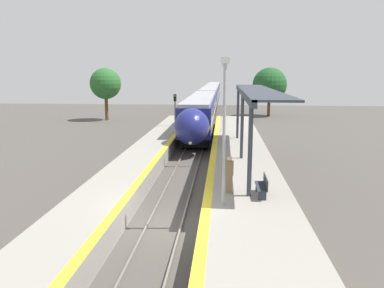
# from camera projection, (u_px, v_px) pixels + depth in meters

# --- Properties ---
(ground_plane) EXTENTS (120.00, 120.00, 0.00)m
(ground_plane) POSITION_uv_depth(u_px,v_px,m) (165.00, 226.00, 15.92)
(ground_plane) COLOR #4C4742
(rail_left) EXTENTS (0.08, 90.00, 0.15)m
(rail_left) POSITION_uv_depth(u_px,v_px,m) (148.00, 224.00, 15.97)
(rail_left) COLOR slate
(rail_left) RESTS_ON ground_plane
(rail_right) EXTENTS (0.08, 90.00, 0.15)m
(rail_right) POSITION_uv_depth(u_px,v_px,m) (181.00, 225.00, 15.85)
(rail_right) COLOR slate
(rail_right) RESTS_ON ground_plane
(train) EXTENTS (2.87, 72.19, 3.90)m
(train) POSITION_uv_depth(u_px,v_px,m) (209.00, 98.00, 62.50)
(train) COLOR black
(train) RESTS_ON ground_plane
(platform_right) EXTENTS (4.02, 64.00, 1.05)m
(platform_right) POSITION_uv_depth(u_px,v_px,m) (250.00, 217.00, 15.53)
(platform_right) COLOR gray
(platform_right) RESTS_ON ground_plane
(platform_left) EXTENTS (2.82, 64.00, 1.05)m
(platform_left) POSITION_uv_depth(u_px,v_px,m) (96.00, 212.00, 16.07)
(platform_left) COLOR gray
(platform_left) RESTS_ON ground_plane
(platform_bench) EXTENTS (0.44, 1.60, 0.89)m
(platform_bench) POSITION_uv_depth(u_px,v_px,m) (263.00, 186.00, 16.57)
(platform_bench) COLOR #2D333D
(platform_bench) RESTS_ON platform_right
(person_waiting) EXTENTS (0.36, 0.23, 1.71)m
(person_waiting) POSITION_uv_depth(u_px,v_px,m) (229.00, 174.00, 16.92)
(person_waiting) COLOR #7F6647
(person_waiting) RESTS_ON platform_right
(railway_signal) EXTENTS (0.28, 0.28, 4.25)m
(railway_signal) POSITION_uv_depth(u_px,v_px,m) (175.00, 110.00, 38.07)
(railway_signal) COLOR #59595E
(railway_signal) RESTS_ON ground_plane
(lamppost_near) EXTENTS (0.36, 0.20, 5.99)m
(lamppost_near) POSITION_uv_depth(u_px,v_px,m) (224.00, 124.00, 14.90)
(lamppost_near) COLOR #9E9EA3
(lamppost_near) RESTS_ON platform_right
(lamppost_mid) EXTENTS (0.36, 0.20, 5.99)m
(lamppost_mid) POSITION_uv_depth(u_px,v_px,m) (224.00, 103.00, 25.16)
(lamppost_mid) COLOR #9E9EA3
(lamppost_mid) RESTS_ON platform_right
(lamppost_far) EXTENTS (0.36, 0.20, 5.99)m
(lamppost_far) POSITION_uv_depth(u_px,v_px,m) (224.00, 94.00, 35.42)
(lamppost_far) COLOR #9E9EA3
(lamppost_far) RESTS_ON platform_right
(lamppost_farthest) EXTENTS (0.36, 0.20, 5.99)m
(lamppost_farthest) POSITION_uv_depth(u_px,v_px,m) (224.00, 89.00, 45.68)
(lamppost_farthest) COLOR #9E9EA3
(lamppost_farthest) RESTS_ON platform_right
(station_canopy) EXTENTS (2.02, 17.88, 4.37)m
(station_canopy) POSITION_uv_depth(u_px,v_px,m) (252.00, 94.00, 23.12)
(station_canopy) COLOR #333842
(station_canopy) RESTS_ON platform_right
(background_tree_left) EXTENTS (4.15, 4.15, 7.00)m
(background_tree_left) POSITION_uv_depth(u_px,v_px,m) (105.00, 84.00, 50.23)
(background_tree_left) COLOR brown
(background_tree_left) RESTS_ON ground_plane
(background_tree_right) EXTENTS (5.00, 5.00, 7.12)m
(background_tree_right) POSITION_uv_depth(u_px,v_px,m) (270.00, 85.00, 54.96)
(background_tree_right) COLOR brown
(background_tree_right) RESTS_ON ground_plane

